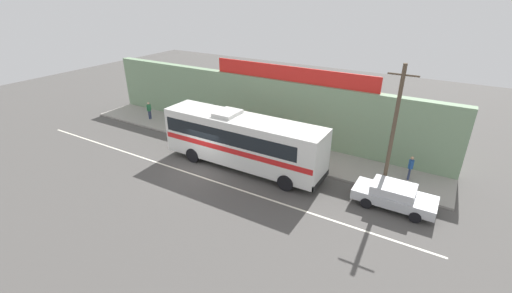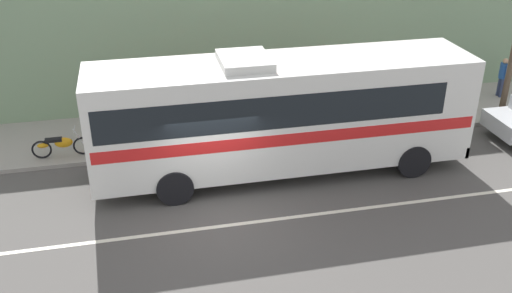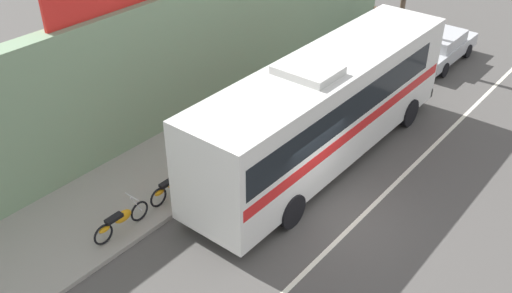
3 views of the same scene
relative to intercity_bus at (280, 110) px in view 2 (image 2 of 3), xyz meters
name	(u,v)px [view 2 (image 2 of 3)]	position (x,y,z in m)	size (l,w,h in m)	color
ground_plane	(218,210)	(-2.19, -1.77, -2.07)	(70.00, 70.00, 0.00)	#4F4C49
sidewalk_slab	(195,129)	(-2.19, 3.43, -2.00)	(30.00, 3.60, 0.14)	gray
storefront_facade	(185,48)	(-2.19, 5.58, 0.33)	(30.00, 0.70, 4.80)	gray
road_center_stripe	(223,226)	(-2.19, -2.57, -2.06)	(30.00, 0.14, 0.01)	silver
intercity_bus	(280,110)	(0.00, 0.00, 0.00)	(11.26, 2.63, 3.78)	silver
motorcycle_blue	(125,138)	(-4.59, 2.22, -1.50)	(1.82, 0.56, 0.94)	black
motorcycle_red	(61,145)	(-6.59, 2.17, -1.50)	(1.88, 0.56, 0.94)	black
pedestrian_far_left	(503,75)	(10.08, 3.78, -1.02)	(0.30, 0.48, 1.57)	navy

